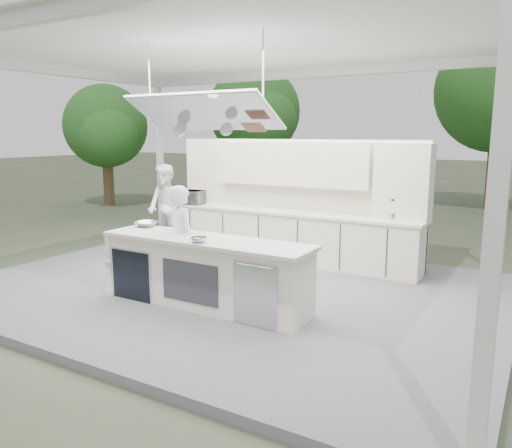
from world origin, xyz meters
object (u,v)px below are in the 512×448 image
Objects in this scene: demo_island at (204,272)px; back_counter at (286,235)px; head_chef at (182,241)px; sous_chef at (166,207)px.

demo_island is 2.82m from back_counter.
back_counter is 3.12× the size of head_chef.
head_chef reaches higher than demo_island.
sous_chef is (-2.60, -0.35, 0.39)m from back_counter.
head_chef is at bearing -29.26° from sous_chef.
demo_island is 3.73m from sous_chef.
demo_island and back_counter have the same top height.
head_chef is (-0.37, -2.60, 0.34)m from back_counter.
back_counter is 2.65m from sous_chef.
demo_island is 1.91× the size of head_chef.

